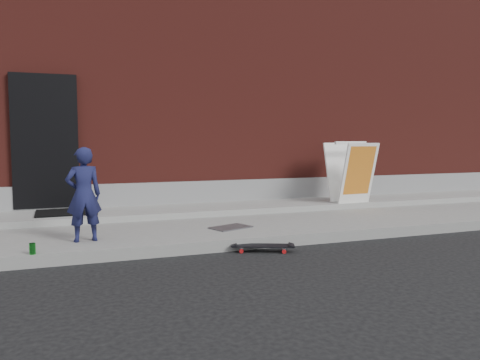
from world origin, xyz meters
name	(u,v)px	position (x,y,z in m)	size (l,w,h in m)	color
ground	(253,250)	(0.00, 0.00, 0.00)	(80.00, 80.00, 0.00)	black
sidewalk	(219,224)	(0.00, 1.50, 0.07)	(20.00, 3.00, 0.15)	slate
apron	(204,209)	(0.00, 2.40, 0.20)	(20.00, 1.20, 0.10)	gray
building	(157,100)	(0.00, 6.99, 2.50)	(20.00, 8.10, 5.00)	maroon
child	(84,194)	(-2.07, 0.57, 0.74)	(0.43, 0.28, 1.19)	#181B45
skateboard	(263,246)	(0.07, -0.15, 0.07)	(0.80, 0.48, 0.09)	#B01214
pizza_sign	(351,172)	(2.76, 1.97, 0.83)	(0.74, 0.86, 1.15)	white
soda_can	(32,249)	(-2.64, 0.05, 0.21)	(0.07, 0.07, 0.13)	#1B8724
doormat	(66,212)	(-2.30, 2.40, 0.26)	(0.92, 0.75, 0.03)	black
utility_plate	(231,227)	(-0.05, 0.78, 0.16)	(0.57, 0.36, 0.02)	#555459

